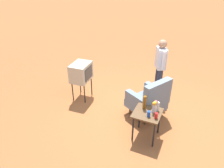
# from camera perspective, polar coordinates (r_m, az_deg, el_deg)

# --- Properties ---
(ground_plane) EXTENTS (60.00, 60.00, 0.00)m
(ground_plane) POSITION_cam_1_polar(r_m,az_deg,el_deg) (5.48, 8.95, -7.94)
(ground_plane) COLOR #AD6033
(armchair) EXTENTS (1.04, 1.05, 1.06)m
(armchair) POSITION_cam_1_polar(r_m,az_deg,el_deg) (5.13, 9.99, -4.13)
(armchair) COLOR brown
(armchair) RESTS_ON ground
(side_table) EXTENTS (0.56, 0.56, 0.65)m
(side_table) POSITION_cam_1_polar(r_m,az_deg,el_deg) (4.51, 9.37, -8.50)
(side_table) COLOR black
(side_table) RESTS_ON ground
(tv_on_stand) EXTENTS (0.63, 0.49, 1.03)m
(tv_on_stand) POSITION_cam_1_polar(r_m,az_deg,el_deg) (5.73, -8.28, 3.11)
(tv_on_stand) COLOR black
(tv_on_stand) RESTS_ON ground
(person_standing) EXTENTS (0.52, 0.36, 1.64)m
(person_standing) POSITION_cam_1_polar(r_m,az_deg,el_deg) (5.85, 12.77, 4.94)
(person_standing) COLOR #2D3347
(person_standing) RESTS_ON ground
(bottle_short_clear) EXTENTS (0.06, 0.06, 0.20)m
(bottle_short_clear) POSITION_cam_1_polar(r_m,az_deg,el_deg) (4.50, 12.13, -5.84)
(bottle_short_clear) COLOR silver
(bottle_short_clear) RESTS_ON side_table
(soda_can_blue) EXTENTS (0.07, 0.07, 0.12)m
(soda_can_blue) POSITION_cam_1_polar(r_m,az_deg,el_deg) (4.32, 9.81, -7.89)
(soda_can_blue) COLOR blue
(soda_can_blue) RESTS_ON side_table
(soda_can_red) EXTENTS (0.07, 0.07, 0.12)m
(soda_can_red) POSITION_cam_1_polar(r_m,az_deg,el_deg) (4.30, 11.76, -8.31)
(soda_can_red) COLOR red
(soda_can_red) RESTS_ON side_table
(bottle_tall_amber) EXTENTS (0.07, 0.07, 0.30)m
(bottle_tall_amber) POSITION_cam_1_polar(r_m,az_deg,el_deg) (4.47, 8.70, -4.88)
(bottle_tall_amber) COLOR brown
(bottle_tall_amber) RESTS_ON side_table
(flower_vase) EXTENTS (0.15, 0.10, 0.27)m
(flower_vase) POSITION_cam_1_polar(r_m,az_deg,el_deg) (4.40, 11.35, -5.84)
(flower_vase) COLOR silver
(flower_vase) RESTS_ON side_table
(shrub_near) EXTENTS (0.34, 0.34, 0.27)m
(shrub_near) POSITION_cam_1_polar(r_m,az_deg,el_deg) (9.47, 13.19, 9.21)
(shrub_near) COLOR olive
(shrub_near) RESTS_ON ground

